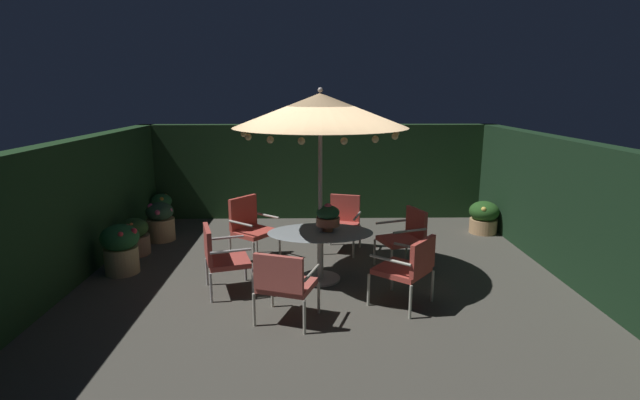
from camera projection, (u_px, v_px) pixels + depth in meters
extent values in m
cube|color=#49473F|center=(322.00, 280.00, 6.94)|extent=(7.55, 7.49, 0.02)
cube|color=#1D371C|center=(318.00, 171.00, 10.22)|extent=(7.55, 0.30, 2.01)
cube|color=#1A371B|center=(65.00, 214.00, 6.65)|extent=(0.30, 7.49, 2.01)
cube|color=black|center=(575.00, 212.00, 6.78)|extent=(0.30, 7.49, 2.01)
cylinder|color=#BBAEA3|center=(320.00, 278.00, 6.95)|extent=(0.58, 0.58, 0.03)
cylinder|color=#BBAEA3|center=(320.00, 257.00, 6.87)|extent=(0.09, 0.09, 0.70)
ellipsoid|color=#8F989C|center=(320.00, 233.00, 6.79)|extent=(1.52, 1.00, 0.03)
cylinder|color=#BCAEAA|center=(320.00, 201.00, 6.68)|extent=(0.06, 0.06, 2.37)
cone|color=tan|center=(320.00, 110.00, 6.40)|extent=(2.40, 2.40, 0.46)
sphere|color=#BCAEAA|center=(320.00, 90.00, 6.34)|extent=(0.07, 0.07, 0.07)
sphere|color=#F9DB8C|center=(396.00, 133.00, 6.50)|extent=(0.09, 0.09, 0.09)
sphere|color=#F9DB8C|center=(383.00, 131.00, 6.95)|extent=(0.09, 0.09, 0.09)
sphere|color=#F9DB8C|center=(362.00, 129.00, 7.27)|extent=(0.09, 0.09, 0.09)
sphere|color=#F9DB8C|center=(332.00, 128.00, 7.47)|extent=(0.09, 0.09, 0.09)
sphere|color=#F9DB8C|center=(305.00, 128.00, 7.46)|extent=(0.09, 0.09, 0.09)
sphere|color=#F9DB8C|center=(279.00, 129.00, 7.28)|extent=(0.09, 0.09, 0.09)
sphere|color=#F9DB8C|center=(256.00, 131.00, 6.91)|extent=(0.09, 0.09, 0.09)
sphere|color=#F9DB8C|center=(244.00, 134.00, 6.44)|extent=(0.09, 0.09, 0.09)
sphere|color=#F9DB8C|center=(248.00, 137.00, 5.98)|extent=(0.09, 0.09, 0.09)
sphere|color=#F9DB8C|center=(270.00, 140.00, 5.64)|extent=(0.09, 0.09, 0.09)
sphere|color=#F9DB8C|center=(301.00, 141.00, 5.48)|extent=(0.09, 0.09, 0.09)
sphere|color=#F9DB8C|center=(344.00, 141.00, 5.49)|extent=(0.09, 0.09, 0.09)
sphere|color=#F9DB8C|center=(375.00, 139.00, 5.68)|extent=(0.09, 0.09, 0.09)
sphere|color=#F9DB8C|center=(395.00, 136.00, 6.06)|extent=(0.09, 0.09, 0.09)
cylinder|color=#AD673F|center=(328.00, 228.00, 6.81)|extent=(0.15, 0.15, 0.08)
cylinder|color=#AF694C|center=(328.00, 221.00, 6.78)|extent=(0.34, 0.34, 0.12)
ellipsoid|color=#225432|center=(328.00, 212.00, 6.75)|extent=(0.33, 0.33, 0.20)
sphere|color=#E45474|center=(328.00, 207.00, 6.74)|extent=(0.12, 0.12, 0.12)
cylinder|color=#B5B6A4|center=(369.00, 290.00, 6.05)|extent=(0.04, 0.04, 0.43)
cylinder|color=#B5B6A4|center=(392.00, 276.00, 6.52)|extent=(0.04, 0.04, 0.43)
cylinder|color=#B5B6A4|center=(410.00, 302.00, 5.70)|extent=(0.04, 0.04, 0.43)
cylinder|color=#B5B6A4|center=(432.00, 286.00, 6.17)|extent=(0.04, 0.04, 0.43)
cube|color=#BA4438|center=(401.00, 270.00, 6.05)|extent=(0.82, 0.83, 0.07)
cube|color=#BA4438|center=(423.00, 256.00, 5.83)|extent=(0.41, 0.49, 0.42)
cylinder|color=#B5B6A4|center=(390.00, 260.00, 5.77)|extent=(0.46, 0.39, 0.04)
cylinder|color=#B5B6A4|center=(413.00, 248.00, 6.24)|extent=(0.46, 0.39, 0.04)
cylinder|color=#BAB5A8|center=(391.00, 263.00, 7.01)|extent=(0.04, 0.04, 0.41)
cylinder|color=#BAB5A8|center=(375.00, 252.00, 7.51)|extent=(0.04, 0.04, 0.41)
cylinder|color=#BAB5A8|center=(425.00, 258.00, 7.21)|extent=(0.04, 0.04, 0.41)
cylinder|color=#BAB5A8|center=(407.00, 248.00, 7.71)|extent=(0.04, 0.04, 0.41)
cube|color=#BB4A3E|center=(400.00, 240.00, 7.31)|extent=(0.72, 0.70, 0.07)
cube|color=#BB4A3E|center=(416.00, 223.00, 7.35)|extent=(0.23, 0.51, 0.44)
cylinder|color=#BAB5A8|center=(410.00, 231.00, 7.01)|extent=(0.54, 0.22, 0.04)
cylinder|color=#BAB5A8|center=(392.00, 222.00, 7.50)|extent=(0.54, 0.22, 0.04)
cylinder|color=#B9B7AC|center=(353.00, 246.00, 7.81)|extent=(0.04, 0.04, 0.41)
cylinder|color=#B9B7AC|center=(322.00, 243.00, 7.95)|extent=(0.04, 0.04, 0.41)
cylinder|color=#B9B7AC|center=(360.00, 236.00, 8.32)|extent=(0.04, 0.04, 0.41)
cylinder|color=#B9B7AC|center=(330.00, 234.00, 8.47)|extent=(0.04, 0.04, 0.41)
cube|color=#B5433A|center=(342.00, 226.00, 8.08)|extent=(0.67, 0.67, 0.07)
cube|color=#B5433A|center=(345.00, 208.00, 8.27)|extent=(0.51, 0.21, 0.46)
cylinder|color=#B9B7AC|center=(357.00, 216.00, 7.96)|extent=(0.19, 0.51, 0.04)
cylinder|color=#B9B7AC|center=(326.00, 214.00, 8.11)|extent=(0.19, 0.51, 0.04)
cylinder|color=#B9B1A6|center=(280.00, 246.00, 7.75)|extent=(0.04, 0.04, 0.44)
cylinder|color=#B9B1A6|center=(254.00, 256.00, 7.28)|extent=(0.04, 0.04, 0.44)
cylinder|color=#B9B1A6|center=(257.00, 240.00, 8.06)|extent=(0.04, 0.04, 0.44)
cylinder|color=#B9B1A6|center=(230.00, 249.00, 7.59)|extent=(0.04, 0.04, 0.44)
cube|color=#C54539|center=(255.00, 232.00, 7.61)|extent=(0.77, 0.78, 0.07)
cube|color=#C54539|center=(243.00, 212.00, 7.69)|extent=(0.40, 0.49, 0.52)
cylinder|color=#B9B1A6|center=(267.00, 216.00, 7.80)|extent=(0.42, 0.34, 0.04)
cylinder|color=#B9B1A6|center=(241.00, 223.00, 7.33)|extent=(0.42, 0.34, 0.04)
cylinder|color=#B4ADAC|center=(246.00, 267.00, 6.87)|extent=(0.04, 0.04, 0.40)
cylinder|color=#B4ADAC|center=(253.00, 283.00, 6.31)|extent=(0.04, 0.04, 0.40)
cylinder|color=#B4ADAC|center=(207.00, 272.00, 6.70)|extent=(0.04, 0.04, 0.40)
cylinder|color=#B4ADAC|center=(211.00, 288.00, 6.14)|extent=(0.04, 0.04, 0.40)
cube|color=#B5463D|center=(229.00, 261.00, 6.45)|extent=(0.69, 0.72, 0.07)
cube|color=#B5463D|center=(208.00, 244.00, 6.31)|extent=(0.22, 0.57, 0.46)
cylinder|color=#B4ADAC|center=(225.00, 238.00, 6.68)|extent=(0.51, 0.19, 0.04)
cylinder|color=#B4ADAC|center=(231.00, 251.00, 6.12)|extent=(0.51, 0.19, 0.04)
cylinder|color=#B9B4A3|center=(272.00, 292.00, 6.02)|extent=(0.04, 0.04, 0.41)
cylinder|color=#B9B4A3|center=(319.00, 298.00, 5.84)|extent=(0.04, 0.04, 0.41)
cylinder|color=#B9B4A3|center=(254.00, 310.00, 5.52)|extent=(0.04, 0.04, 0.41)
cylinder|color=#B9B4A3|center=(304.00, 317.00, 5.34)|extent=(0.04, 0.04, 0.41)
cube|color=#BD564B|center=(287.00, 285.00, 5.63)|extent=(0.74, 0.69, 0.07)
cube|color=#BD564B|center=(278.00, 273.00, 5.33)|extent=(0.58, 0.25, 0.42)
cylinder|color=#B9B4A3|center=(263.00, 267.00, 5.67)|extent=(0.20, 0.50, 0.04)
cylinder|color=#B9B4A3|center=(312.00, 273.00, 5.49)|extent=(0.20, 0.50, 0.04)
cylinder|color=tan|center=(161.00, 229.00, 8.75)|extent=(0.51, 0.51, 0.41)
ellipsoid|color=#284630|center=(160.00, 212.00, 8.67)|extent=(0.49, 0.49, 0.34)
sphere|color=#D25079|center=(170.00, 210.00, 8.64)|extent=(0.10, 0.10, 0.10)
sphere|color=#EF5170|center=(162.00, 207.00, 8.77)|extent=(0.08, 0.08, 0.08)
sphere|color=#E65262|center=(154.00, 208.00, 8.73)|extent=(0.08, 0.08, 0.08)
sphere|color=#E14679|center=(151.00, 207.00, 8.59)|extent=(0.11, 0.11, 0.11)
sphere|color=#DC5170|center=(158.00, 213.00, 8.47)|extent=(0.11, 0.11, 0.11)
cylinder|color=#856150|center=(162.00, 215.00, 9.90)|extent=(0.38, 0.38, 0.35)
ellipsoid|color=#286032|center=(161.00, 201.00, 9.83)|extent=(0.44, 0.44, 0.31)
sphere|color=orange|center=(166.00, 200.00, 9.80)|extent=(0.09, 0.09, 0.09)
sphere|color=orange|center=(165.00, 196.00, 9.97)|extent=(0.11, 0.11, 0.11)
sphere|color=orange|center=(160.00, 198.00, 9.98)|extent=(0.09, 0.09, 0.09)
sphere|color=orange|center=(155.00, 200.00, 9.82)|extent=(0.09, 0.09, 0.09)
sphere|color=#E78D41|center=(158.00, 201.00, 9.73)|extent=(0.09, 0.09, 0.09)
sphere|color=orange|center=(162.00, 199.00, 9.66)|extent=(0.08, 0.08, 0.08)
cylinder|color=tan|center=(122.00, 260.00, 7.15)|extent=(0.49, 0.49, 0.41)
ellipsoid|color=#20592C|center=(120.00, 238.00, 7.07)|extent=(0.56, 0.56, 0.39)
sphere|color=red|center=(134.00, 231.00, 7.03)|extent=(0.09, 0.09, 0.09)
sphere|color=#CF3444|center=(127.00, 227.00, 7.23)|extent=(0.09, 0.09, 0.09)
sphere|color=red|center=(114.00, 230.00, 7.18)|extent=(0.10, 0.10, 0.10)
sphere|color=#CE2C3F|center=(110.00, 233.00, 7.06)|extent=(0.07, 0.07, 0.07)
sphere|color=red|center=(112.00, 236.00, 6.94)|extent=(0.07, 0.07, 0.07)
sphere|color=#DA3A3F|center=(120.00, 234.00, 6.86)|extent=(0.08, 0.08, 0.08)
cylinder|color=tan|center=(483.00, 226.00, 9.21)|extent=(0.52, 0.52, 0.27)
ellipsoid|color=#25511D|center=(484.00, 211.00, 9.15)|extent=(0.56, 0.56, 0.39)
sphere|color=#EDD34F|center=(494.00, 209.00, 9.20)|extent=(0.11, 0.11, 0.11)
sphere|color=yellow|center=(485.00, 205.00, 9.29)|extent=(0.08, 0.08, 0.08)
sphere|color=#E7D24B|center=(478.00, 205.00, 9.22)|extent=(0.10, 0.10, 0.10)
sphere|color=#F1CC52|center=(477.00, 206.00, 9.11)|extent=(0.06, 0.06, 0.06)
sphere|color=#F2CD56|center=(484.00, 209.00, 8.92)|extent=(0.10, 0.10, 0.10)
sphere|color=#E5CC49|center=(493.00, 212.00, 9.03)|extent=(0.10, 0.10, 0.10)
cylinder|color=#89684F|center=(135.00, 245.00, 8.00)|extent=(0.50, 0.50, 0.32)
ellipsoid|color=#284A20|center=(133.00, 228.00, 7.93)|extent=(0.48, 0.48, 0.34)
sphere|color=orange|center=(144.00, 227.00, 7.96)|extent=(0.07, 0.07, 0.07)
sphere|color=orange|center=(134.00, 220.00, 8.05)|extent=(0.08, 0.08, 0.08)
sphere|color=orange|center=(122.00, 225.00, 7.89)|extent=(0.08, 0.08, 0.08)
sphere|color=orange|center=(132.00, 225.00, 7.77)|extent=(0.09, 0.09, 0.09)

